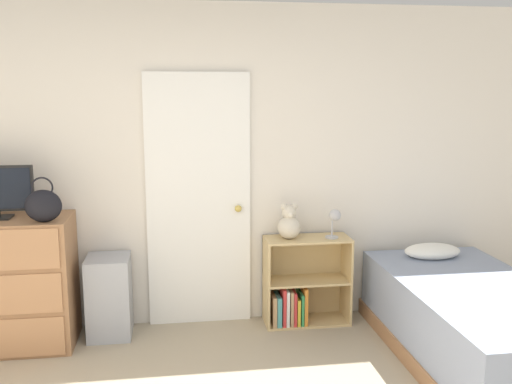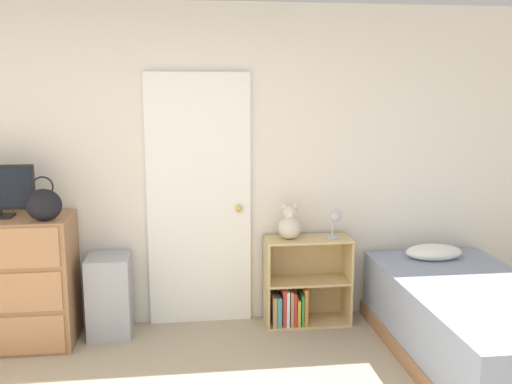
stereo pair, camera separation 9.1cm
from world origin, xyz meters
name	(u,v)px [view 1 (the left image)]	position (x,y,z in m)	size (l,w,h in m)	color
wall_back	(199,167)	(0.00, 2.32, 1.27)	(10.00, 0.06, 2.55)	silver
door_closed	(199,201)	(-0.01, 2.27, 1.01)	(0.82, 0.09, 2.02)	white
dresser	(8,283)	(-1.43, 2.01, 0.49)	(0.93, 0.52, 0.97)	#996B47
handbag	(43,205)	(-1.11, 1.86, 1.09)	(0.25, 0.13, 0.32)	black
storage_bin	(109,296)	(-0.72, 2.10, 0.31)	(0.33, 0.35, 0.63)	#999EA8
bookshelf	(300,289)	(0.79, 2.13, 0.28)	(0.69, 0.30, 0.71)	tan
teddy_bear	(289,224)	(0.69, 2.13, 0.84)	(0.19, 0.19, 0.28)	beige
desk_lamp	(335,218)	(1.05, 2.09, 0.88)	(0.12, 0.12, 0.24)	#B2B2B7
bed	(475,323)	(1.85, 1.29, 0.28)	(1.02, 1.98, 0.66)	#996B47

